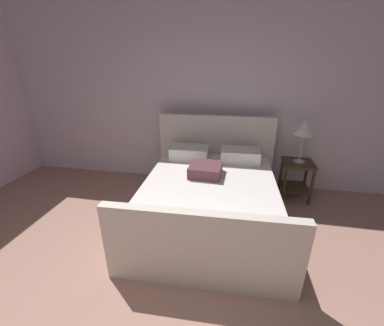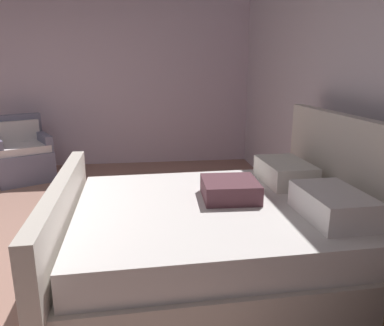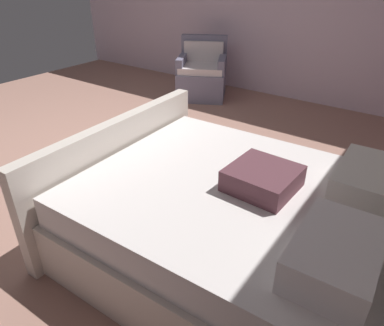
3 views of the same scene
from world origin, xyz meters
The scene contains 4 objects.
wall_back centered at (0.00, 3.43, 1.44)m, with size 6.42×0.12×2.89m, color silver.
wall_side_left centered at (-3.21, 0.00, 1.44)m, with size 0.12×6.86×2.89m, color silver.
bed centered at (0.46, 2.19, 0.35)m, with size 1.89×2.23×1.22m.
armchair centered at (-2.43, -0.09, 0.35)m, with size 0.98×0.98×0.90m.
Camera 2 is at (2.90, 1.68, 1.57)m, focal length 34.34 mm.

